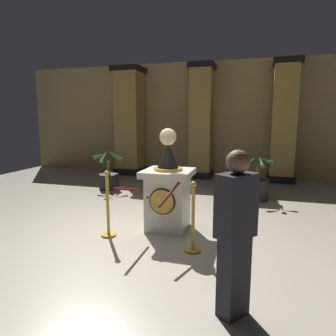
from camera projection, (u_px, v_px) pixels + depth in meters
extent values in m
plane|color=#B2A893|center=(147.00, 231.00, 4.94)|extent=(12.87, 12.87, 0.00)
cube|color=tan|center=(204.00, 119.00, 9.82)|extent=(12.87, 0.16, 3.65)
cube|color=silver|center=(168.00, 203.00, 4.99)|extent=(0.63, 0.63, 0.91)
cube|color=silver|center=(168.00, 173.00, 4.91)|extent=(0.79, 0.79, 0.10)
cylinder|color=gold|center=(162.00, 202.00, 4.66)|extent=(0.38, 0.03, 0.38)
cylinder|color=black|center=(162.00, 201.00, 4.67)|extent=(0.43, 0.01, 0.43)
cylinder|color=gold|center=(168.00, 169.00, 4.90)|extent=(0.47, 0.47, 0.04)
cone|color=black|center=(168.00, 155.00, 4.86)|extent=(0.35, 0.35, 0.40)
cylinder|color=gold|center=(168.00, 143.00, 4.83)|extent=(0.03, 0.03, 0.07)
sphere|color=beige|center=(168.00, 137.00, 4.81)|extent=(0.28, 0.28, 0.28)
cylinder|color=gold|center=(109.00, 235.00, 4.77)|extent=(0.24, 0.24, 0.03)
cylinder|color=gold|center=(108.00, 206.00, 4.69)|extent=(0.05, 0.05, 0.97)
sphere|color=gold|center=(107.00, 173.00, 4.61)|extent=(0.08, 0.08, 0.08)
cylinder|color=gold|center=(193.00, 250.00, 4.22)|extent=(0.24, 0.24, 0.03)
cylinder|color=gold|center=(193.00, 220.00, 4.14)|extent=(0.05, 0.05, 0.92)
sphere|color=gold|center=(194.00, 184.00, 4.06)|extent=(0.08, 0.08, 0.08)
cylinder|color=#591419|center=(127.00, 189.00, 4.50)|extent=(0.12, 0.71, 0.21)
cylinder|color=#591419|center=(170.00, 194.00, 4.23)|extent=(0.12, 0.71, 0.21)
sphere|color=#591419|center=(148.00, 197.00, 4.38)|extent=(0.04, 0.04, 0.04)
cube|color=black|center=(131.00, 170.00, 10.25)|extent=(0.90, 0.90, 0.20)
cube|color=tan|center=(130.00, 121.00, 9.98)|extent=(0.79, 0.79, 3.50)
cube|color=black|center=(129.00, 69.00, 9.71)|extent=(0.94, 0.94, 0.16)
cube|color=black|center=(280.00, 178.00, 8.91)|extent=(0.76, 0.76, 0.20)
cube|color=gold|center=(284.00, 122.00, 8.64)|extent=(0.66, 0.66, 3.50)
cube|color=black|center=(287.00, 62.00, 8.37)|extent=(0.79, 0.79, 0.16)
cube|color=black|center=(200.00, 174.00, 9.58)|extent=(0.75, 0.75, 0.20)
cube|color=tan|center=(201.00, 122.00, 9.31)|extent=(0.65, 0.65, 3.50)
cube|color=black|center=(202.00, 66.00, 9.04)|extent=(0.78, 0.78, 0.16)
cylinder|color=black|center=(109.00, 182.00, 7.90)|extent=(0.51, 0.51, 0.40)
cylinder|color=brown|center=(108.00, 168.00, 7.84)|extent=(0.08, 0.08, 0.35)
cone|color=#387533|center=(115.00, 155.00, 7.77)|extent=(0.38, 0.16, 0.33)
cone|color=#387533|center=(112.00, 154.00, 7.97)|extent=(0.13, 0.39, 0.29)
cone|color=#387533|center=(101.00, 155.00, 7.81)|extent=(0.41, 0.17, 0.24)
cone|color=#387533|center=(104.00, 156.00, 7.60)|extent=(0.10, 0.38, 0.31)
cylinder|color=#2D2823|center=(256.00, 190.00, 6.86)|extent=(0.53, 0.53, 0.47)
cylinder|color=brown|center=(257.00, 173.00, 6.79)|extent=(0.08, 0.08, 0.31)
cone|color=#265928|center=(266.00, 161.00, 6.67)|extent=(0.37, 0.18, 0.20)
cone|color=#265928|center=(260.00, 159.00, 6.89)|extent=(0.16, 0.35, 0.28)
cone|color=#265928|center=(252.00, 159.00, 6.90)|extent=(0.29, 0.32, 0.29)
cone|color=#265928|center=(252.00, 161.00, 6.66)|extent=(0.29, 0.33, 0.27)
cone|color=#265928|center=(261.00, 161.00, 6.58)|extent=(0.20, 0.33, 0.30)
cube|color=#26262D|center=(234.00, 276.00, 2.79)|extent=(0.31, 0.33, 0.78)
cube|color=#26262D|center=(236.00, 206.00, 2.68)|extent=(0.39, 0.42, 0.58)
sphere|color=brown|center=(238.00, 162.00, 2.61)|extent=(0.21, 0.21, 0.21)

